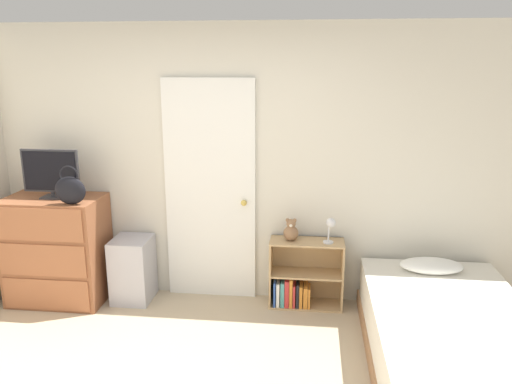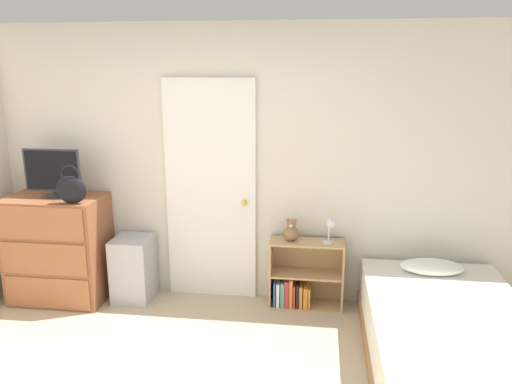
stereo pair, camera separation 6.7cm
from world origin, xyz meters
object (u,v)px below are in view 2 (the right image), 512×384
(storage_bin, at_px, (134,268))
(bed, at_px, (448,338))
(teddy_bear, at_px, (291,231))
(tv, at_px, (52,172))
(bookshelf, at_px, (301,281))
(dresser, at_px, (59,248))
(handbag, at_px, (71,189))
(desk_lamp, at_px, (331,226))

(storage_bin, distance_m, bed, 2.81)
(teddy_bear, bearing_deg, storage_bin, -177.78)
(tv, relative_size, bed, 0.27)
(bookshelf, relative_size, bed, 0.34)
(dresser, height_order, handbag, handbag)
(bookshelf, height_order, desk_lamp, desk_lamp)
(storage_bin, height_order, bed, storage_bin)
(bookshelf, bearing_deg, handbag, -170.80)
(dresser, height_order, desk_lamp, dresser)
(teddy_bear, height_order, desk_lamp, desk_lamp)
(dresser, bearing_deg, bed, -11.53)
(storage_bin, relative_size, bed, 0.31)
(bed, bearing_deg, storage_bin, 164.08)
(tv, distance_m, bookshelf, 2.48)
(handbag, distance_m, storage_bin, 0.96)
(tv, xyz_separation_m, handbag, (0.27, -0.19, -0.10))
(dresser, distance_m, bookshelf, 2.29)
(tv, height_order, handbag, tv)
(handbag, distance_m, teddy_bear, 1.97)
(bookshelf, xyz_separation_m, bed, (1.12, -0.83, -0.02))
(storage_bin, height_order, desk_lamp, desk_lamp)
(tv, bearing_deg, desk_lamp, 2.02)
(tv, relative_size, desk_lamp, 2.25)
(dresser, relative_size, desk_lamp, 4.26)
(bookshelf, distance_m, desk_lamp, 0.61)
(dresser, relative_size, bookshelf, 1.50)
(teddy_bear, bearing_deg, desk_lamp, -6.01)
(tv, height_order, storage_bin, tv)
(dresser, relative_size, tv, 1.89)
(tv, relative_size, bookshelf, 0.79)
(teddy_bear, relative_size, desk_lamp, 0.88)
(teddy_bear, bearing_deg, bookshelf, 2.28)
(tv, bearing_deg, dresser, -132.19)
(teddy_bear, xyz_separation_m, desk_lamp, (0.35, -0.04, 0.07))
(dresser, xyz_separation_m, storage_bin, (0.69, 0.08, -0.20))
(dresser, height_order, bookshelf, dresser)
(bookshelf, height_order, teddy_bear, teddy_bear)
(bed, bearing_deg, bookshelf, 143.42)
(dresser, height_order, storage_bin, dresser)
(desk_lamp, bearing_deg, teddy_bear, 173.99)
(dresser, xyz_separation_m, desk_lamp, (2.53, 0.10, 0.30))
(bookshelf, bearing_deg, desk_lamp, -9.14)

